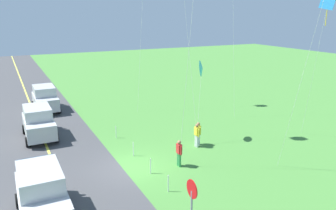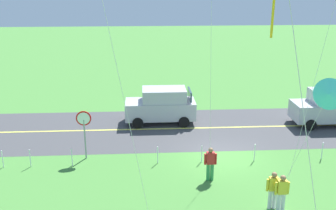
# 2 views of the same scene
# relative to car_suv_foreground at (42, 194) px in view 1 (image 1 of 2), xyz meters

# --- Properties ---
(ground_plane) EXTENTS (120.00, 120.00, 0.10)m
(ground_plane) POSITION_rel_car_suv_foreground_xyz_m (-2.96, 5.17, -1.20)
(ground_plane) COLOR #478438
(asphalt_road) EXTENTS (120.00, 7.00, 0.00)m
(asphalt_road) POSITION_rel_car_suv_foreground_xyz_m (-2.96, 1.17, -1.15)
(asphalt_road) COLOR #424244
(asphalt_road) RESTS_ON ground
(road_centre_stripe) EXTENTS (120.00, 0.16, 0.00)m
(road_centre_stripe) POSITION_rel_car_suv_foreground_xyz_m (-2.96, 1.17, -1.15)
(road_centre_stripe) COLOR #E5E04C
(road_centre_stripe) RESTS_ON asphalt_road
(car_suv_foreground) EXTENTS (4.40, 2.12, 2.24)m
(car_suv_foreground) POSITION_rel_car_suv_foreground_xyz_m (0.00, 0.00, 0.00)
(car_suv_foreground) COLOR #B7B7BC
(car_suv_foreground) RESTS_ON ground
(car_parked_west_far) EXTENTS (4.40, 2.12, 2.24)m
(car_parked_west_far) POSITION_rel_car_suv_foreground_xyz_m (-17.58, 2.29, 0.00)
(car_parked_west_far) COLOR #B7B7BC
(car_parked_west_far) RESTS_ON ground
(car_parked_west_near) EXTENTS (4.40, 2.12, 2.24)m
(car_parked_west_near) POSITION_rel_car_suv_foreground_xyz_m (-10.49, 0.98, 0.00)
(car_parked_west_near) COLOR #B7B7BC
(car_parked_west_near) RESTS_ON ground
(stop_sign) EXTENTS (0.76, 0.08, 2.56)m
(stop_sign) POSITION_rel_car_suv_foreground_xyz_m (4.10, 5.07, 0.65)
(stop_sign) COLOR gray
(stop_sign) RESTS_ON ground
(person_adult_near) EXTENTS (0.58, 0.22, 1.60)m
(person_adult_near) POSITION_rel_car_suv_foreground_xyz_m (-4.22, 10.45, -0.29)
(person_adult_near) COLOR silver
(person_adult_near) RESTS_ON ground
(person_adult_companion) EXTENTS (0.58, 0.22, 1.60)m
(person_adult_companion) POSITION_rel_car_suv_foreground_xyz_m (-3.97, 10.18, -0.29)
(person_adult_companion) COLOR silver
(person_adult_companion) RESTS_ON ground
(person_child_watcher) EXTENTS (0.58, 0.22, 1.60)m
(person_child_watcher) POSITION_rel_car_suv_foreground_xyz_m (-1.87, 7.73, -0.29)
(person_child_watcher) COLOR #338C4C
(person_child_watcher) RESTS_ON ground
(kite_blue_mid) EXTENTS (1.77, 1.50, 5.60)m
(kite_blue_mid) POSITION_rel_car_suv_foreground_xyz_m (-5.20, 11.21, 3.88)
(kite_blue_mid) COLOR silver
(kite_blue_mid) RESTS_ON ground
(kite_pink_drift) EXTENTS (2.36, 1.21, 10.16)m
(kite_pink_drift) POSITION_rel_car_suv_foreground_xyz_m (-0.99, 17.58, 8.15)
(kite_pink_drift) COLOR silver
(kite_pink_drift) RESTS_ON ground
(fence_post_0) EXTENTS (0.05, 0.05, 0.90)m
(fence_post_0) POSITION_rel_car_suv_foreground_xyz_m (-7.93, 5.87, -0.70)
(fence_post_0) COLOR silver
(fence_post_0) RESTS_ON ground
(fence_post_1) EXTENTS (0.05, 0.05, 0.90)m
(fence_post_1) POSITION_rel_car_suv_foreground_xyz_m (-4.44, 5.87, -0.70)
(fence_post_1) COLOR silver
(fence_post_1) RESTS_ON ground
(fence_post_2) EXTENTS (0.05, 0.05, 0.90)m
(fence_post_2) POSITION_rel_car_suv_foreground_xyz_m (-1.75, 5.87, -0.70)
(fence_post_2) COLOR silver
(fence_post_2) RESTS_ON ground
(fence_post_3) EXTENTS (0.05, 0.05, 0.90)m
(fence_post_3) POSITION_rel_car_suv_foreground_xyz_m (0.45, 5.87, -0.70)
(fence_post_3) COLOR silver
(fence_post_3) RESTS_ON ground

